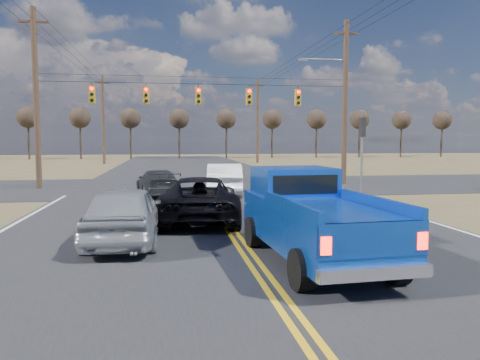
{
  "coord_description": "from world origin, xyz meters",
  "views": [
    {
      "loc": [
        -1.89,
        -9.65,
        2.75
      ],
      "look_at": [
        0.36,
        4.66,
        1.5
      ],
      "focal_mm": 35.0,
      "sensor_mm": 36.0,
      "label": 1
    }
  ],
  "objects": [
    {
      "name": "dgrey_car_queue",
      "position": [
        -2.33,
        13.69,
        0.64
      ],
      "size": [
        2.45,
        4.63,
        1.28
      ],
      "primitive_type": "imported",
      "rotation": [
        0.0,
        0.0,
        3.3
      ],
      "color": "#2E2F33",
      "rests_on": "ground"
    },
    {
      "name": "white_car_queue",
      "position": [
        0.96,
        13.53,
        0.78
      ],
      "size": [
        2.17,
        4.9,
        1.56
      ],
      "primitive_type": "imported",
      "rotation": [
        0.0,
        0.0,
        3.03
      ],
      "color": "white",
      "rests_on": "ground"
    },
    {
      "name": "silver_suv",
      "position": [
        -3.01,
        2.96,
        0.79
      ],
      "size": [
        2.04,
        4.69,
        1.58
      ],
      "primitive_type": "imported",
      "rotation": [
        0.0,
        0.0,
        3.1
      ],
      "color": "#A2A5AA",
      "rests_on": "ground"
    },
    {
      "name": "treeline",
      "position": [
        0.0,
        26.96,
        5.7
      ],
      "size": [
        87.0,
        117.8,
        7.4
      ],
      "color": "#33261C",
      "rests_on": "ground"
    },
    {
      "name": "road_cross",
      "position": [
        0.0,
        18.0,
        0.0
      ],
      "size": [
        120.0,
        12.0,
        0.02
      ],
      "primitive_type": "cube",
      "color": "#28282B",
      "rests_on": "ground"
    },
    {
      "name": "utility_poles",
      "position": [
        0.0,
        17.0,
        5.23
      ],
      "size": [
        19.6,
        58.32,
        10.0
      ],
      "color": "#473323",
      "rests_on": "ground"
    },
    {
      "name": "signal_gantry",
      "position": [
        0.5,
        17.79,
        5.06
      ],
      "size": [
        19.6,
        4.83,
        10.0
      ],
      "color": "#473323",
      "rests_on": "ground"
    },
    {
      "name": "black_suv",
      "position": [
        -0.8,
        6.03,
        0.76
      ],
      "size": [
        2.98,
        5.65,
        1.52
      ],
      "primitive_type": "imported",
      "rotation": [
        0.0,
        0.0,
        3.06
      ],
      "color": "black",
      "rests_on": "ground"
    },
    {
      "name": "pickup_truck",
      "position": [
        1.33,
        0.39,
        1.0
      ],
      "size": [
        2.46,
        5.6,
        2.06
      ],
      "rotation": [
        0.0,
        0.0,
        0.06
      ],
      "color": "black",
      "rests_on": "ground"
    },
    {
      "name": "road_main",
      "position": [
        0.0,
        10.0,
        0.0
      ],
      "size": [
        14.0,
        120.0,
        0.02
      ],
      "primitive_type": "cube",
      "color": "#28282B",
      "rests_on": "ground"
    },
    {
      "name": "ground",
      "position": [
        0.0,
        0.0,
        0.0
      ],
      "size": [
        160.0,
        160.0,
        0.0
      ],
      "primitive_type": "plane",
      "color": "brown",
      "rests_on": "ground"
    }
  ]
}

